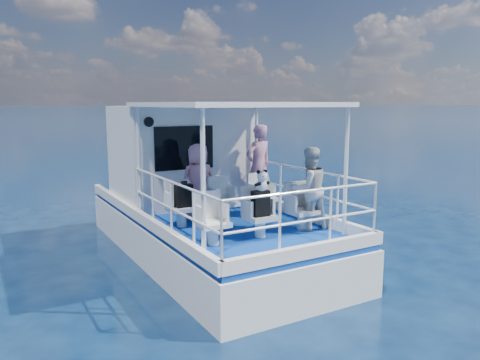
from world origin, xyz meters
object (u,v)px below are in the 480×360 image
Objects in this scene: passenger_stbd_aft at (309,189)px; backpack_center at (260,203)px; panda at (262,181)px; passenger_port_fwd at (198,182)px.

backpack_center is (-1.05, -0.03, -0.15)m from passenger_stbd_aft.
passenger_port_fwd is at bearing 101.61° from panda.
panda is at bearing -77.92° from backpack_center.
passenger_port_fwd reaches higher than panda.
backpack_center is 0.39m from panda.
panda is (0.01, -0.03, 0.39)m from backpack_center.
passenger_stbd_aft is 3.45× the size of backpack_center.
passenger_port_fwd reaches higher than backpack_center.
panda is (0.36, -1.74, 0.24)m from passenger_port_fwd.
passenger_stbd_aft reaches higher than passenger_port_fwd.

